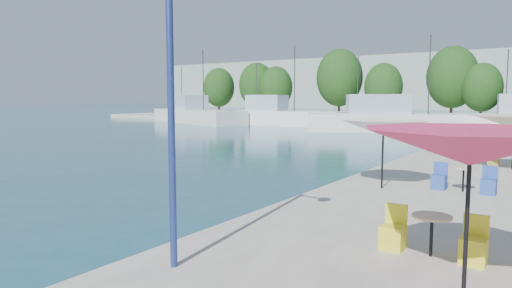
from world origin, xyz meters
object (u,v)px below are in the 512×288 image
Objects in this scene: trawler_01 at (195,115)px; street_lamp at (184,59)px; umbrella_white at (383,128)px; umbrella_pink at (470,147)px; trawler_03 at (402,121)px; trawler_02 at (280,117)px.

street_lamp is (37.16, -41.92, 3.02)m from trawler_01.
umbrella_pink is at bearing -63.56° from umbrella_white.
street_lamp reaches higher than umbrella_white.
trawler_01 is at bearing 138.40° from umbrella_white.
trawler_03 is at bearing 20.25° from trawler_01.
trawler_03 is (15.60, -1.47, -0.00)m from trawler_02.
trawler_02 reaches higher than street_lamp.
trawler_02 reaches higher than umbrella_pink.
umbrella_pink is at bearing -24.70° from trawler_01.
trawler_03 reaches higher than umbrella_white.
umbrella_pink is at bearing -99.74° from trawler_03.
trawler_02 is (12.67, 1.61, 0.00)m from trawler_01.
trawler_01 reaches higher than umbrella_white.
umbrella_white is at bearing -101.83° from trawler_03.
umbrella_pink reaches higher than umbrella_white.
street_lamp is (24.49, -43.54, 3.02)m from trawler_02.
trawler_03 is 7.45× the size of umbrella_white.
trawler_01 is at bearing 133.38° from street_lamp.
trawler_03 is 4.09× the size of street_lamp.
street_lamp is at bearing -92.45° from umbrella_white.
umbrella_white is (9.26, -33.46, 1.46)m from trawler_03.
umbrella_white is at bearing 89.37° from street_lamp.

